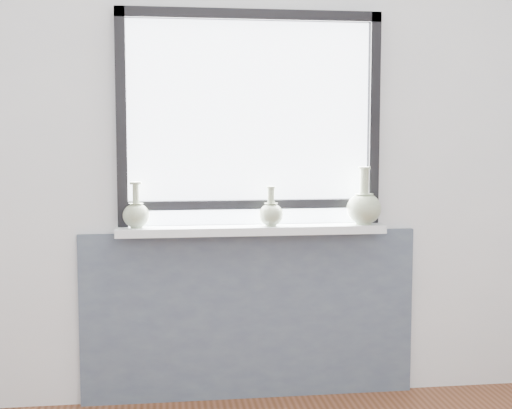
{
  "coord_description": "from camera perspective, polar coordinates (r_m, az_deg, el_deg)",
  "views": [
    {
      "loc": [
        -0.44,
        -1.74,
        1.35
      ],
      "look_at": [
        0.0,
        1.55,
        1.02
      ],
      "focal_mm": 50.0,
      "sensor_mm": 36.0,
      "label": 1
    }
  ],
  "objects": [
    {
      "name": "vase_a",
      "position": [
        3.46,
        -9.56,
        -0.72
      ],
      "size": [
        0.13,
        0.13,
        0.22
      ],
      "rotation": [
        0.0,
        0.0,
        -0.35
      ],
      "color": "#A3B38F",
      "rests_on": "windowsill"
    },
    {
      "name": "back_wall",
      "position": [
        3.58,
        -0.56,
        4.88
      ],
      "size": [
        3.6,
        0.02,
        2.6
      ],
      "primitive_type": "cube",
      "color": "silver",
      "rests_on": "ground"
    },
    {
      "name": "window",
      "position": [
        3.54,
        -0.48,
        7.15
      ],
      "size": [
        1.3,
        0.06,
        1.05
      ],
      "color": "black",
      "rests_on": "windowsill"
    },
    {
      "name": "vase_b",
      "position": [
        3.48,
        1.21,
        -0.68
      ],
      "size": [
        0.12,
        0.12,
        0.2
      ],
      "rotation": [
        0.0,
        0.0,
        0.35
      ],
      "color": "#A3B38F",
      "rests_on": "windowsill"
    },
    {
      "name": "apron_panel",
      "position": [
        3.66,
        -0.48,
        -8.87
      ],
      "size": [
        1.7,
        0.03,
        0.86
      ],
      "primitive_type": "cube",
      "color": "#505D6A",
      "rests_on": "ground"
    },
    {
      "name": "vase_c",
      "position": [
        3.58,
        8.63,
        -0.15
      ],
      "size": [
        0.17,
        0.17,
        0.29
      ],
      "rotation": [
        0.0,
        0.0,
        0.04
      ],
      "color": "#A3B38F",
      "rests_on": "windowsill"
    },
    {
      "name": "windowsill",
      "position": [
        3.51,
        -0.35,
        -2.02
      ],
      "size": [
        1.32,
        0.18,
        0.04
      ],
      "primitive_type": "cube",
      "color": "white",
      "rests_on": "apron_panel"
    }
  ]
}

